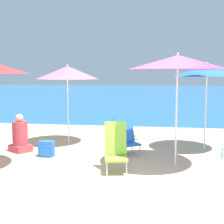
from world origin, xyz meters
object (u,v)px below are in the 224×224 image
Objects in this scene: backpack_blue at (46,149)px; beach_chair_lime at (116,147)px; beach_umbrella_purple at (178,62)px; water_bottle at (222,155)px; beach_chair_blue at (126,136)px; seagull at (138,135)px; beach_umbrella_blue at (207,70)px; person_seated_near at (20,136)px; beach_umbrella_pink at (67,73)px.

beach_chair_lime is at bearing -25.25° from backpack_blue.
beach_umbrella_purple is 2.03m from beach_chair_lime.
backpack_blue is 1.54× the size of water_bottle.
backpack_blue is 3.90m from water_bottle.
beach_chair_blue reaches higher than backpack_blue.
beach_chair_blue reaches higher than seagull.
beach_umbrella_blue is 2.35× the size of person_seated_near.
beach_chair_lime reaches higher than beach_chair_blue.
beach_umbrella_purple reaches higher than water_bottle.
beach_umbrella_purple is at bearing -72.93° from beach_chair_blue.
beach_chair_lime is at bearing -53.77° from beach_umbrella_pink.
beach_umbrella_blue reaches higher than person_seated_near.
beach_umbrella_purple is 2.16m from beach_chair_blue.
beach_chair_blue is 2.52m from person_seated_near.
beach_chair_lime is 2.72m from person_seated_near.
beach_umbrella_purple is at bearing -68.96° from seagull.
seagull is at bearing 111.04° from beach_umbrella_purple.
beach_umbrella_purple reaches higher than backpack_blue.
backpack_blue is at bearing -94.88° from beach_umbrella_pink.
beach_umbrella_pink is 2.52× the size of beach_chair_blue.
beach_umbrella_pink is at bearing 148.56° from beach_umbrella_purple.
beach_umbrella_purple is 6.40× the size of backpack_blue.
beach_umbrella_pink is at bearing 85.12° from backpack_blue.
beach_umbrella_blue is 2.28× the size of beach_chair_lime.
beach_umbrella_blue is at bearing -2.84° from beach_umbrella_pink.
water_bottle is at bearing 5.97° from backpack_blue.
beach_chair_blue is at bearing 142.31° from beach_umbrella_purple.
backpack_blue is (-3.59, -1.17, -1.76)m from beach_umbrella_blue.
beach_umbrella_purple is 3.22m from seagull.
beach_umbrella_blue reaches higher than backpack_blue.
beach_umbrella_pink is 4.27m from water_bottle.
beach_umbrella_purple is 3.18m from beach_umbrella_pink.
beach_umbrella_purple reaches higher than beach_umbrella_blue.
beach_chair_lime is at bearing -82.13° from person_seated_near.
water_bottle is (2.19, 1.20, -0.37)m from beach_chair_lime.
person_seated_near is 3.36× the size of seagull.
beach_umbrella_purple is 2.35m from water_bottle.
beach_umbrella_blue is 6.06× the size of backpack_blue.
beach_umbrella_blue reaches higher than beach_umbrella_pink.
beach_chair_lime is 1.88m from backpack_blue.
seagull is (2.68, 1.75, -0.22)m from person_seated_near.
beach_chair_blue is at bearing 17.30° from backpack_blue.
beach_chair_lime is at bearing -151.29° from water_bottle.
beach_chair_blue is 3.07× the size of seagull.
backpack_blue is at bearing -81.38° from person_seated_near.
beach_chair_blue is 0.89× the size of beach_chair_lime.
person_seated_near is at bearing 149.05° from beach_chair_blue.
water_bottle is at bearing -14.06° from beach_umbrella_pink.
beach_umbrella_blue is 2.63m from seagull.
beach_umbrella_pink is 0.98× the size of beach_umbrella_blue.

